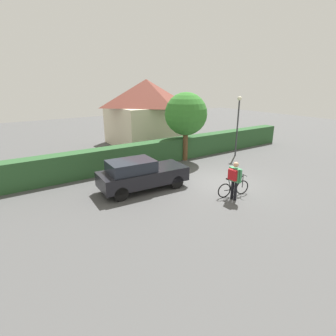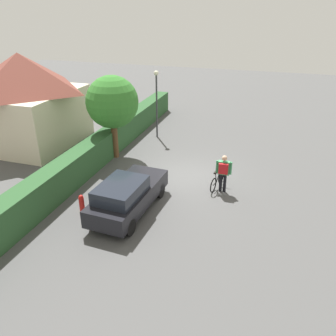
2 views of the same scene
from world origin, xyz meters
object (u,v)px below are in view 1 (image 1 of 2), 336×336
bicycle (233,188)px  tree_kerbside (186,114)px  person_rider (234,177)px  street_lamp (238,118)px  fire_hydrant (115,174)px  parked_car_near (141,174)px

bicycle → tree_kerbside: tree_kerbside is taller
bicycle → tree_kerbside: 6.56m
bicycle → person_rider: bearing=-138.5°
street_lamp → fire_hydrant: (-8.93, -0.05, -2.19)m
bicycle → street_lamp: size_ratio=0.40×
street_lamp → fire_hydrant: street_lamp is taller
bicycle → fire_hydrant: bearing=128.3°
person_rider → parked_car_near: bearing=130.5°
parked_car_near → person_rider: person_rider is taller
tree_kerbside → fire_hydrant: bearing=-168.0°
person_rider → street_lamp: bearing=41.6°
person_rider → tree_kerbside: size_ratio=0.40×
street_lamp → tree_kerbside: bearing=162.9°
tree_kerbside → parked_car_near: bearing=-149.5°
bicycle → person_rider: person_rider is taller
bicycle → fire_hydrant: size_ratio=1.98×
parked_car_near → fire_hydrant: 1.82m
street_lamp → person_rider: bearing=-138.4°
person_rider → fire_hydrant: (-3.35, 4.91, -0.62)m
bicycle → tree_kerbside: bearing=73.4°
parked_car_near → person_rider: (2.76, -3.23, 0.26)m
person_rider → street_lamp: (5.58, 4.96, 1.57)m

